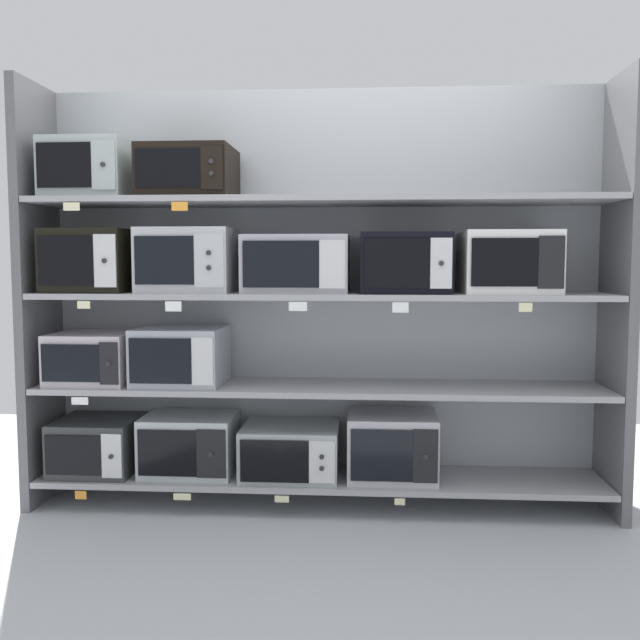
{
  "coord_description": "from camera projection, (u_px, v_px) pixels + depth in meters",
  "views": [
    {
      "loc": [
        0.25,
        -3.62,
        1.3
      ],
      "look_at": [
        0.0,
        0.0,
        0.99
      ],
      "focal_mm": 39.19,
      "sensor_mm": 36.0,
      "label": 1
    }
  ],
  "objects": [
    {
      "name": "ground",
      "position": [
        303.0,
        596.0,
        2.74
      ],
      "size": [
        6.97,
        6.0,
        0.02
      ],
      "primitive_type": "cube",
      "color": "#B2B7BC"
    },
    {
      "name": "back_panel",
      "position": [
        323.0,
        294.0,
        3.89
      ],
      "size": [
        3.17,
        0.04,
        2.23
      ],
      "primitive_type": "cube",
      "color": "#9EA3A8",
      "rests_on": "ground"
    },
    {
      "name": "upright_left",
      "position": [
        39.0,
        295.0,
        3.74
      ],
      "size": [
        0.05,
        0.47,
        2.23
      ],
      "primitive_type": "cube",
      "color": "#5B5B5E",
      "rests_on": "ground"
    },
    {
      "name": "upright_right",
      "position": [
        618.0,
        298.0,
        3.53
      ],
      "size": [
        0.05,
        0.47,
        2.23
      ],
      "primitive_type": "cube",
      "color": "#5B5B5E",
      "rests_on": "ground"
    },
    {
      "name": "shelf_0",
      "position": [
        320.0,
        478.0,
        3.72
      ],
      "size": [
        2.97,
        0.47,
        0.03
      ],
      "primitive_type": "cube",
      "color": "#99999E",
      "rests_on": "ground"
    },
    {
      "name": "microwave_0",
      "position": [
        98.0,
        445.0,
        3.78
      ],
      "size": [
        0.43,
        0.42,
        0.29
      ],
      "color": "#303334",
      "rests_on": "shelf_0"
    },
    {
      "name": "microwave_1",
      "position": [
        190.0,
        444.0,
        3.75
      ],
      "size": [
        0.49,
        0.37,
        0.31
      ],
      "color": "#B3BBBE",
      "rests_on": "shelf_0"
    },
    {
      "name": "microwave_2",
      "position": [
        291.0,
        450.0,
        3.71
      ],
      "size": [
        0.51,
        0.43,
        0.27
      ],
      "color": "#969FA1",
      "rests_on": "shelf_0"
    },
    {
      "name": "microwave_3",
      "position": [
        392.0,
        446.0,
        3.67
      ],
      "size": [
        0.46,
        0.4,
        0.34
      ],
      "color": "#B4B0BA",
      "rests_on": "shelf_0"
    },
    {
      "name": "price_tag_0",
      "position": [
        81.0,
        495.0,
        3.57
      ],
      "size": [
        0.06,
        0.0,
        0.04
      ],
      "primitive_type": "cube",
      "color": "orange"
    },
    {
      "name": "price_tag_1",
      "position": [
        182.0,
        497.0,
        3.53
      ],
      "size": [
        0.09,
        0.0,
        0.03
      ],
      "primitive_type": "cube",
      "color": "beige"
    },
    {
      "name": "price_tag_2",
      "position": [
        282.0,
        499.0,
        3.5
      ],
      "size": [
        0.07,
        0.0,
        0.03
      ],
      "primitive_type": "cube",
      "color": "beige"
    },
    {
      "name": "price_tag_3",
      "position": [
        400.0,
        502.0,
        3.46
      ],
      "size": [
        0.05,
        0.0,
        0.03
      ],
      "primitive_type": "cube",
      "color": "beige"
    },
    {
      "name": "shelf_1",
      "position": [
        320.0,
        388.0,
        3.68
      ],
      "size": [
        2.97,
        0.47,
        0.03
      ],
      "primitive_type": "cube",
      "color": "#99999E"
    },
    {
      "name": "microwave_4",
      "position": [
        95.0,
        357.0,
        3.74
      ],
      "size": [
        0.42,
        0.43,
        0.27
      ],
      "color": "#BDB1BC",
      "rests_on": "shelf_1"
    },
    {
      "name": "microwave_5",
      "position": [
        181.0,
        355.0,
        3.71
      ],
      "size": [
        0.45,
        0.43,
        0.3
      ],
      "color": "#9CA1AB",
      "rests_on": "shelf_1"
    },
    {
      "name": "price_tag_4",
      "position": [
        80.0,
        401.0,
        3.53
      ],
      "size": [
        0.09,
        0.0,
        0.04
      ],
      "primitive_type": "cube",
      "color": "white"
    },
    {
      "name": "shelf_2",
      "position": [
        320.0,
        295.0,
        3.63
      ],
      "size": [
        2.97,
        0.47,
        0.03
      ],
      "primitive_type": "cube",
      "color": "#99999E"
    },
    {
      "name": "microwave_6",
      "position": [
        92.0,
        261.0,
        3.7
      ],
      "size": [
        0.43,
        0.44,
        0.33
      ],
      "color": "black",
      "rests_on": "shelf_2"
    },
    {
      "name": "microwave_7",
      "position": [
        188.0,
        260.0,
        3.66
      ],
      "size": [
        0.48,
        0.4,
        0.34
      ],
      "color": "#B7B9BF",
      "rests_on": "shelf_2"
    },
    {
      "name": "microwave_8",
      "position": [
        297.0,
        264.0,
        3.62
      ],
      "size": [
        0.54,
        0.4,
        0.3
      ],
      "color": "#A4A1AF",
      "rests_on": "shelf_2"
    },
    {
      "name": "microwave_9",
      "position": [
        405.0,
        263.0,
        3.59
      ],
      "size": [
        0.45,
        0.43,
        0.31
      ],
      "color": "black",
      "rests_on": "shelf_2"
    },
    {
      "name": "microwave_10",
      "position": [
        508.0,
        262.0,
        3.55
      ],
      "size": [
        0.47,
        0.43,
        0.32
      ],
      "color": "silver",
      "rests_on": "shelf_2"
    },
    {
      "name": "price_tag_5",
      "position": [
        84.0,
        305.0,
        3.48
      ],
      "size": [
        0.07,
        0.0,
        0.04
      ],
      "primitive_type": "cube",
      "color": "beige"
    },
    {
      "name": "price_tag_6",
      "position": [
        173.0,
        306.0,
        3.45
      ],
      "size": [
        0.08,
        0.0,
        0.05
      ],
      "primitive_type": "cube",
      "color": "white"
    },
    {
      "name": "price_tag_7",
      "position": [
        298.0,
        306.0,
        3.41
      ],
      "size": [
        0.09,
        0.0,
        0.04
      ],
      "primitive_type": "cube",
      "color": "white"
    },
    {
      "name": "price_tag_8",
      "position": [
        400.0,
        307.0,
        3.37
      ],
      "size": [
        0.08,
        0.0,
        0.05
      ],
      "primitive_type": "cube",
      "color": "white"
    },
    {
      "name": "price_tag_9",
      "position": [
        526.0,
        307.0,
        3.33
      ],
      "size": [
        0.06,
        0.0,
        0.04
      ],
      "primitive_type": "cube",
      "color": "beige"
    },
    {
      "name": "shelf_3",
      "position": [
        320.0,
        201.0,
        3.59
      ],
      "size": [
        2.97,
        0.47,
        0.03
      ],
      "primitive_type": "cube",
      "color": "#99999E"
    },
    {
      "name": "microwave_11",
      "position": [
        90.0,
        170.0,
        3.66
      ],
      "size": [
        0.43,
        0.39,
        0.31
      ],
      "color": "#9CA8A7",
      "rests_on": "shelf_3"
    },
    {
      "name": "microwave_12",
      "position": [
        189.0,
        173.0,
        3.62
      ],
      "size": [
        0.46,
        0.43,
        0.26
      ],
      "color": "black",
      "rests_on": "shelf_3"
    },
    {
      "name": "price_tag_10",
      "position": [
        72.0,
        207.0,
        3.44
      ],
      "size": [
        0.08,
        0.0,
        0.04
      ],
      "primitive_type": "cube",
      "color": "beige"
    },
    {
      "name": "price_tag_11",
      "position": [
        180.0,
        206.0,
        3.41
      ],
      "size": [
        0.08,
        0.0,
        0.04
      ],
      "primitive_type": "cube",
      "color": "orange"
    }
  ]
}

